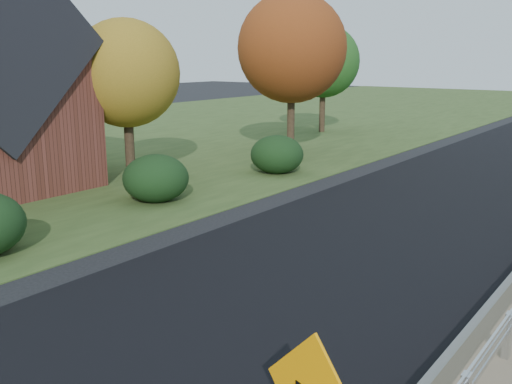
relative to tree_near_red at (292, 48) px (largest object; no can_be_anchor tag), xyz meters
The scene contains 7 objects.
grass_verge_near 12.02m from the tree_near_red, behind, with size 30.00×120.00×0.03m, color #34491F.
milled_overlay 9.88m from the tree_near_red, ahead, with size 7.20×120.00×0.01m, color black.
hedge_mid 10.91m from the tree_near_red, 81.47° to the right, with size 2.09×2.09×1.52m, color black.
hedge_north 6.07m from the tree_near_red, 63.43° to the right, with size 2.09×2.09×1.52m, color black.
tree_near_yellow 8.30m from the tree_near_red, 104.04° to the right, with size 3.96×3.96×5.88m.
tree_near_red is the anchor object (origin of this frame).
tree_near_back 8.57m from the tree_near_red, 110.56° to the left, with size 4.29×4.29×6.37m.
Camera 1 is at (1.59, -12.20, 4.50)m, focal length 40.00 mm.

